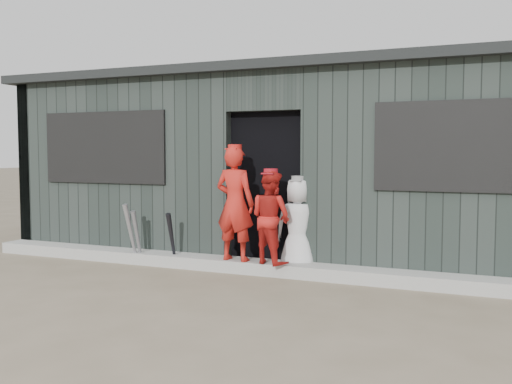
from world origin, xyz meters
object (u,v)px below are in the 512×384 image
at_px(bat_right, 172,239).
at_px(dugout, 300,165).
at_px(bat_mid, 137,237).
at_px(player_grey_back, 298,225).
at_px(bat_left, 131,234).
at_px(player_red_right, 271,217).
at_px(player_red_left, 235,204).

distance_m(bat_right, dugout, 2.30).
distance_m(bat_mid, bat_right, 0.50).
xyz_separation_m(bat_mid, player_grey_back, (2.12, 0.34, 0.22)).
distance_m(bat_left, dugout, 2.68).
bearing_deg(player_grey_back, player_red_right, 49.24).
xyz_separation_m(bat_right, dugout, (1.16, 1.76, 0.93)).
height_order(bat_left, player_red_left, player_red_left).
height_order(bat_right, player_grey_back, player_grey_back).
bearing_deg(bat_mid, dugout, 47.38).
relative_size(bat_left, bat_right, 1.14).
bearing_deg(dugout, player_grey_back, -72.51).
xyz_separation_m(bat_mid, player_red_right, (1.88, 0.03, 0.35)).
bearing_deg(player_grey_back, bat_mid, 6.05).
distance_m(player_red_left, player_red_right, 0.50).
bearing_deg(player_red_left, dugout, -93.25).
distance_m(bat_left, player_grey_back, 2.23).
relative_size(bat_left, player_red_right, 0.74).
height_order(bat_left, bat_right, bat_left).
bearing_deg(bat_right, player_red_left, -0.10).
height_order(player_red_right, player_grey_back, player_red_right).
xyz_separation_m(bat_left, dugout, (1.72, 1.86, 0.88)).
distance_m(player_red_right, player_grey_back, 0.41).
height_order(bat_left, bat_mid, bat_left).
bearing_deg(bat_mid, player_grey_back, 9.01).
relative_size(bat_right, player_red_right, 0.65).
bearing_deg(player_red_right, bat_mid, 25.51).
bearing_deg(player_red_right, dugout, -58.19).
distance_m(player_red_left, player_grey_back, 0.82).
bearing_deg(player_red_left, player_grey_back, -152.85).
bearing_deg(bat_right, player_grey_back, 10.15).
xyz_separation_m(bat_left, player_red_right, (1.95, 0.08, 0.30)).
xyz_separation_m(bat_right, player_red_right, (1.38, -0.02, 0.35)).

